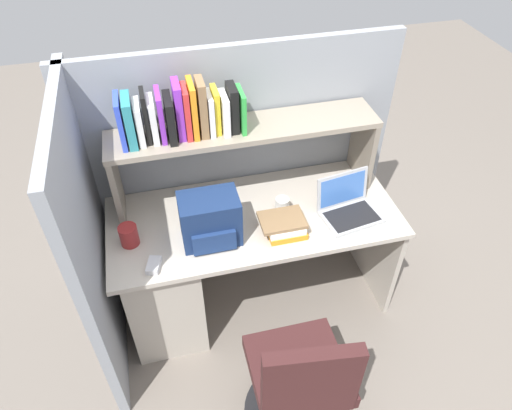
% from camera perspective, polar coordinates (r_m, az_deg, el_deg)
% --- Properties ---
extents(ground_plane, '(8.00, 8.00, 0.00)m').
position_cam_1_polar(ground_plane, '(3.15, -0.22, -10.96)').
color(ground_plane, slate).
extents(desk, '(1.60, 0.70, 0.73)m').
position_cam_1_polar(desk, '(2.81, -8.05, -7.40)').
color(desk, beige).
rests_on(desk, ground_plane).
extents(cubicle_partition_rear, '(1.84, 0.05, 1.55)m').
position_cam_1_polar(cubicle_partition_rear, '(2.86, -2.08, 4.47)').
color(cubicle_partition_rear, gray).
rests_on(cubicle_partition_rear, ground_plane).
extents(cubicle_partition_left, '(0.05, 1.06, 1.55)m').
position_cam_1_polar(cubicle_partition_left, '(2.54, -19.04, -4.35)').
color(cubicle_partition_left, gray).
rests_on(cubicle_partition_left, ground_plane).
extents(overhead_hutch, '(1.44, 0.28, 0.45)m').
position_cam_1_polar(overhead_hutch, '(2.54, -1.37, 7.57)').
color(overhead_hutch, gray).
rests_on(overhead_hutch, desk).
extents(reference_books_on_shelf, '(0.61, 0.19, 0.29)m').
position_cam_1_polar(reference_books_on_shelf, '(2.38, -9.11, 10.79)').
color(reference_books_on_shelf, blue).
rests_on(reference_books_on_shelf, overhead_hutch).
extents(laptop, '(0.35, 0.29, 0.22)m').
position_cam_1_polar(laptop, '(2.64, 11.00, -0.16)').
color(laptop, '#B7BABF').
rests_on(laptop, desk).
extents(backpack, '(0.30, 0.22, 0.27)m').
position_cam_1_polar(backpack, '(2.40, -5.56, -1.83)').
color(backpack, navy).
rests_on(backpack, desk).
extents(computer_mouse, '(0.09, 0.12, 0.03)m').
position_cam_1_polar(computer_mouse, '(2.39, -12.25, -7.13)').
color(computer_mouse, silver).
rests_on(computer_mouse, desk).
extents(paper_cup, '(0.08, 0.08, 0.08)m').
position_cam_1_polar(paper_cup, '(2.61, 3.21, -0.04)').
color(paper_cup, white).
rests_on(paper_cup, desk).
extents(snack_canister, '(0.10, 0.10, 0.11)m').
position_cam_1_polar(snack_canister, '(2.50, -15.11, -3.56)').
color(snack_canister, maroon).
rests_on(snack_canister, desk).
extents(desk_book_stack, '(0.24, 0.20, 0.09)m').
position_cam_1_polar(desk_book_stack, '(2.49, 3.40, -2.40)').
color(desk_book_stack, orange).
rests_on(desk_book_stack, desk).
extents(office_chair, '(0.52, 0.52, 0.93)m').
position_cam_1_polar(office_chair, '(2.39, 5.24, -21.06)').
color(office_chair, black).
rests_on(office_chair, ground_plane).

